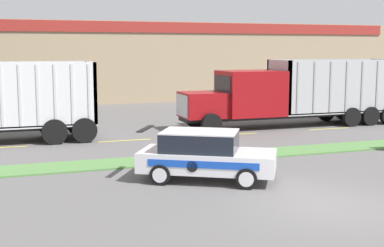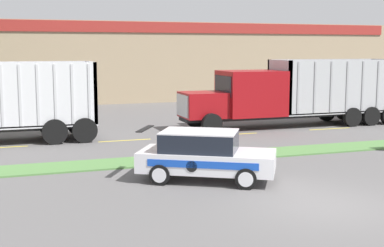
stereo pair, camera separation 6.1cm
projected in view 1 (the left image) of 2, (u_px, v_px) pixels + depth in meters
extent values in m
plane|color=#5B5959|center=(324.00, 206.00, 14.14)|extent=(600.00, 600.00, 0.00)
cube|color=#517F42|center=(223.00, 156.00, 20.56)|extent=(120.00, 1.70, 0.06)
cube|color=yellow|center=(125.00, 140.00, 24.17)|extent=(2.40, 0.14, 0.01)
cube|color=yellow|center=(234.00, 134.00, 25.94)|extent=(2.40, 0.14, 0.01)
cube|color=yellow|center=(329.00, 129.00, 27.72)|extent=(2.40, 0.14, 0.01)
cube|color=black|center=(290.00, 115.00, 28.60)|extent=(12.11, 1.35, 0.18)
cube|color=maroon|center=(203.00, 105.00, 26.87)|extent=(2.16, 2.01, 1.27)
cube|color=#B7B7BC|center=(182.00, 106.00, 26.51)|extent=(0.06, 1.71, 1.08)
cube|color=maroon|center=(251.00, 93.00, 27.67)|extent=(3.12, 2.45, 2.31)
cube|color=black|center=(223.00, 86.00, 27.09)|extent=(0.04, 2.08, 1.04)
cylinder|color=silver|center=(287.00, 77.00, 27.35)|extent=(0.14, 0.14, 1.65)
cube|color=#ADADB2|center=(332.00, 110.00, 29.45)|extent=(6.83, 2.45, 0.12)
cube|color=#ADADB2|center=(279.00, 87.00, 28.16)|extent=(0.16, 2.45, 2.79)
cube|color=#ADADB2|center=(383.00, 84.00, 30.35)|extent=(0.16, 2.45, 2.79)
cube|color=#ADADB2|center=(345.00, 86.00, 28.19)|extent=(6.83, 0.16, 2.79)
cube|color=#ADADB2|center=(321.00, 84.00, 30.33)|extent=(6.83, 0.16, 2.79)
cube|color=#99999E|center=(298.00, 88.00, 27.13)|extent=(0.10, 0.04, 2.65)
cube|color=#99999E|center=(314.00, 87.00, 27.45)|extent=(0.10, 0.04, 2.65)
cube|color=#99999E|center=(331.00, 87.00, 27.77)|extent=(0.10, 0.04, 2.65)
cube|color=#99999E|center=(347.00, 87.00, 28.09)|extent=(0.10, 0.04, 2.65)
cube|color=#99999E|center=(362.00, 86.00, 28.42)|extent=(0.10, 0.04, 2.65)
cube|color=#99999E|center=(377.00, 86.00, 28.74)|extent=(0.10, 0.04, 2.65)
cylinder|color=black|center=(212.00, 124.00, 25.86)|extent=(1.02, 0.30, 1.02)
cylinder|color=black|center=(195.00, 118.00, 28.11)|extent=(1.02, 0.30, 1.02)
cylinder|color=black|center=(361.00, 110.00, 31.53)|extent=(1.02, 0.30, 1.02)
cylinder|color=black|center=(370.00, 116.00, 28.89)|extent=(1.02, 0.30, 1.02)
cylinder|color=black|center=(344.00, 111.00, 31.14)|extent=(1.02, 0.30, 1.02)
cylinder|color=black|center=(352.00, 117.00, 28.50)|extent=(1.02, 0.30, 1.02)
cylinder|color=black|center=(326.00, 112.00, 30.75)|extent=(1.02, 0.30, 1.02)
cube|color=silver|center=(29.00, 124.00, 23.91)|extent=(5.79, 2.51, 0.12)
cube|color=silver|center=(91.00, 91.00, 24.64)|extent=(0.16, 2.51, 2.75)
cube|color=silver|center=(29.00, 95.00, 22.62)|extent=(5.79, 0.16, 2.75)
cube|color=silver|center=(26.00, 91.00, 24.82)|extent=(5.79, 0.16, 2.75)
cube|color=#BCBCC1|center=(1.00, 96.00, 22.17)|extent=(0.10, 0.04, 2.61)
cube|color=#BCBCC1|center=(20.00, 96.00, 22.41)|extent=(0.10, 0.04, 2.61)
cube|color=#BCBCC1|center=(38.00, 95.00, 22.65)|extent=(0.10, 0.04, 2.61)
cube|color=#BCBCC1|center=(55.00, 95.00, 22.89)|extent=(0.10, 0.04, 2.61)
cube|color=#BCBCC1|center=(72.00, 94.00, 23.13)|extent=(0.10, 0.04, 2.61)
cube|color=#BCBCC1|center=(89.00, 94.00, 23.36)|extent=(0.10, 0.04, 2.61)
cylinder|color=black|center=(84.00, 130.00, 23.55)|extent=(1.11, 0.30, 1.11)
cylinder|color=black|center=(77.00, 123.00, 25.85)|extent=(1.11, 0.30, 1.11)
cylinder|color=black|center=(55.00, 132.00, 23.12)|extent=(1.11, 0.30, 1.11)
cylinder|color=black|center=(50.00, 124.00, 25.43)|extent=(1.11, 0.30, 1.11)
cube|color=white|center=(208.00, 161.00, 16.79)|extent=(4.56, 3.71, 0.62)
cube|color=black|center=(200.00, 141.00, 16.76)|extent=(2.81, 2.56, 0.59)
cube|color=white|center=(200.00, 132.00, 16.71)|extent=(2.81, 2.56, 0.04)
cube|color=black|center=(146.00, 129.00, 17.04)|extent=(0.91, 1.36, 0.03)
cube|color=blue|center=(203.00, 165.00, 15.89)|extent=(2.92, 1.72, 0.22)
cylinder|color=black|center=(192.00, 166.00, 15.96)|extent=(0.30, 0.18, 0.34)
cylinder|color=black|center=(246.00, 179.00, 15.74)|extent=(0.65, 0.50, 0.64)
cylinder|color=silver|center=(246.00, 180.00, 15.64)|extent=(0.39, 0.24, 0.45)
cylinder|color=black|center=(251.00, 166.00, 17.43)|extent=(0.65, 0.50, 0.64)
cylinder|color=silver|center=(252.00, 165.00, 17.53)|extent=(0.39, 0.24, 0.45)
cylinder|color=black|center=(160.00, 175.00, 16.24)|extent=(0.65, 0.50, 0.64)
cylinder|color=silver|center=(159.00, 176.00, 16.13)|extent=(0.39, 0.24, 0.45)
cylinder|color=black|center=(173.00, 163.00, 17.93)|extent=(0.65, 0.50, 0.64)
cylinder|color=silver|center=(174.00, 162.00, 18.03)|extent=(0.39, 0.24, 0.45)
cube|color=#9E896B|center=(140.00, 61.00, 46.34)|extent=(42.64, 12.00, 6.18)
cube|color=maroon|center=(158.00, 27.00, 40.32)|extent=(40.51, 0.10, 0.80)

